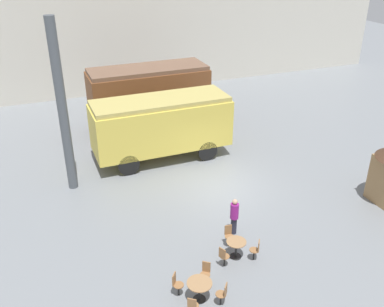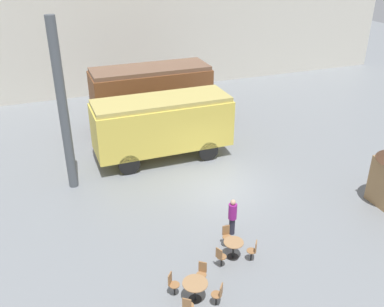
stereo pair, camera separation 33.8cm
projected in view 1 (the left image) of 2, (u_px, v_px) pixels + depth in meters
ground_plane at (223, 188)px, 20.58m from camera, size 80.00×80.00×0.00m
backdrop_wall at (132, 32)px, 31.78m from camera, size 44.00×0.15×9.00m
passenger_coach_wooden at (149, 92)px, 26.65m from camera, size 7.31×2.72×3.75m
passenger_coach_vintage at (161, 123)px, 22.53m from camera, size 7.20×2.60×3.38m
cafe_table_near at (236, 245)px, 15.88m from camera, size 0.75×0.75×0.71m
cafe_table_mid at (199, 286)px, 13.95m from camera, size 0.84×0.84×0.73m
cafe_chair_0 at (256, 249)px, 15.74m from camera, size 0.40×0.40×0.87m
cafe_chair_1 at (229, 234)px, 16.52m from camera, size 0.36×0.36×0.87m
cafe_chair_2 at (223, 256)px, 15.40m from camera, size 0.40×0.38×0.87m
cafe_chair_3 at (176, 283)px, 14.18m from camera, size 0.41×0.40×0.87m
cafe_chair_4 at (193, 306)px, 13.30m from camera, size 0.40×0.41×0.87m
cafe_chair_5 at (223, 293)px, 13.78m from camera, size 0.41×0.40×0.87m
cafe_chair_6 at (206, 272)px, 14.66m from camera, size 0.40×0.41×0.87m
visitor_person at (234, 215)px, 17.03m from camera, size 0.34×0.34×1.61m
support_pillar at (62, 109)px, 18.86m from camera, size 0.44×0.44×8.00m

